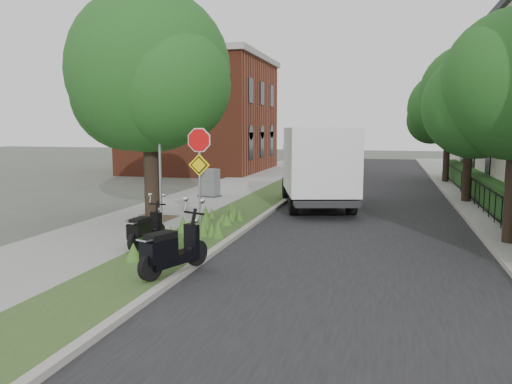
# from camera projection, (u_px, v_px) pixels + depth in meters

# --- Properties ---
(ground) EXTENTS (120.00, 120.00, 0.00)m
(ground) POSITION_uv_depth(u_px,v_px,m) (241.00, 248.00, 13.44)
(ground) COLOR #4C5147
(ground) RESTS_ON ground
(sidewalk_near) EXTENTS (3.50, 60.00, 0.12)m
(sidewalk_near) POSITION_uv_depth(u_px,v_px,m) (216.00, 193.00, 24.10)
(sidewalk_near) COLOR gray
(sidewalk_near) RESTS_ON ground
(verge) EXTENTS (2.00, 60.00, 0.12)m
(verge) POSITION_uv_depth(u_px,v_px,m) (271.00, 195.00, 23.40)
(verge) COLOR #2B491F
(verge) RESTS_ON ground
(kerb_near) EXTENTS (0.20, 60.00, 0.13)m
(kerb_near) POSITION_uv_depth(u_px,v_px,m) (292.00, 196.00, 23.15)
(kerb_near) COLOR #9E9991
(kerb_near) RESTS_ON ground
(road) EXTENTS (7.00, 60.00, 0.01)m
(road) POSITION_uv_depth(u_px,v_px,m) (369.00, 200.00, 22.27)
(road) COLOR black
(road) RESTS_ON ground
(kerb_far) EXTENTS (0.20, 60.00, 0.13)m
(kerb_far) POSITION_uv_depth(u_px,v_px,m) (453.00, 202.00, 21.37)
(kerb_far) COLOR #9E9991
(kerb_far) RESTS_ON ground
(footpath_far) EXTENTS (3.20, 60.00, 0.12)m
(footpath_far) POSITION_uv_depth(u_px,v_px,m) (496.00, 203.00, 20.94)
(footpath_far) COLOR gray
(footpath_far) RESTS_ON ground
(street_tree_main) EXTENTS (6.21, 5.54, 7.66)m
(street_tree_main) POSITION_uv_depth(u_px,v_px,m) (148.00, 80.00, 16.61)
(street_tree_main) COLOR black
(street_tree_main) RESTS_ON ground
(bare_post) EXTENTS (0.08, 0.08, 4.00)m
(bare_post) POSITION_uv_depth(u_px,v_px,m) (160.00, 163.00, 15.71)
(bare_post) COLOR #A5A8AD
(bare_post) RESTS_ON ground
(bike_hoop) EXTENTS (0.06, 0.78, 0.77)m
(bike_hoop) POSITION_uv_depth(u_px,v_px,m) (139.00, 229.00, 13.49)
(bike_hoop) COLOR #A5A8AD
(bike_hoop) RESTS_ON ground
(sign_assembly) EXTENTS (0.94, 0.08, 3.22)m
(sign_assembly) POSITION_uv_depth(u_px,v_px,m) (199.00, 159.00, 14.06)
(sign_assembly) COLOR #A5A8AD
(sign_assembly) RESTS_ON ground
(fence_far) EXTENTS (0.04, 24.00, 1.00)m
(fence_far) POSITION_uv_depth(u_px,v_px,m) (471.00, 188.00, 21.11)
(fence_far) COLOR black
(fence_far) RESTS_ON ground
(hedge_far) EXTENTS (1.00, 24.00, 1.10)m
(hedge_far) POSITION_uv_depth(u_px,v_px,m) (489.00, 189.00, 20.93)
(hedge_far) COLOR #1D4017
(hedge_far) RESTS_ON footpath_far
(brick_building) EXTENTS (9.40, 10.40, 8.30)m
(brick_building) POSITION_uv_depth(u_px,v_px,m) (202.00, 114.00, 36.41)
(brick_building) COLOR maroon
(brick_building) RESTS_ON ground
(far_tree_b) EXTENTS (4.83, 4.31, 6.56)m
(far_tree_b) POSITION_uv_depth(u_px,v_px,m) (469.00, 100.00, 20.75)
(far_tree_b) COLOR black
(far_tree_b) RESTS_ON ground
(far_tree_c) EXTENTS (4.37, 3.89, 5.93)m
(far_tree_c) POSITION_uv_depth(u_px,v_px,m) (447.00, 115.00, 28.47)
(far_tree_c) COLOR black
(far_tree_c) RESTS_ON ground
(scooter_near) EXTENTS (0.43, 1.70, 0.81)m
(scooter_near) POSITION_uv_depth(u_px,v_px,m) (143.00, 233.00, 12.90)
(scooter_near) COLOR black
(scooter_near) RESTS_ON ground
(scooter_far) EXTENTS (0.88, 1.90, 0.94)m
(scooter_far) POSITION_uv_depth(u_px,v_px,m) (167.00, 254.00, 10.49)
(scooter_far) COLOR black
(scooter_far) RESTS_ON ground
(box_truck) EXTENTS (3.87, 6.47, 2.75)m
(box_truck) POSITION_uv_depth(u_px,v_px,m) (317.00, 164.00, 19.85)
(box_truck) COLOR #262628
(box_truck) RESTS_ON ground
(utility_cabinet) EXTENTS (1.06, 0.82, 1.25)m
(utility_cabinet) POSITION_uv_depth(u_px,v_px,m) (209.00, 183.00, 22.49)
(utility_cabinet) COLOR #262628
(utility_cabinet) RESTS_ON ground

